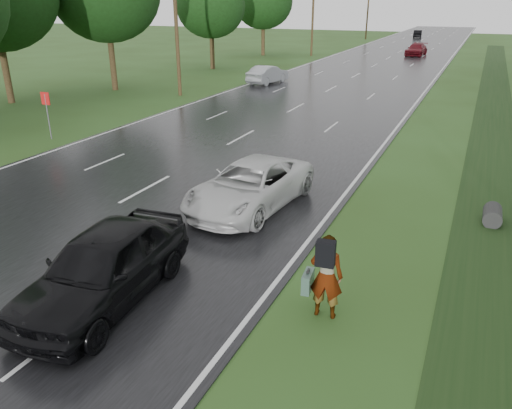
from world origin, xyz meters
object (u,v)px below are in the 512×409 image
at_px(pedestrian, 325,275).
at_px(silver_sedan, 268,74).
at_px(dark_sedan, 104,266).
at_px(white_pickup, 250,186).
at_px(road_sign, 46,106).

height_order(pedestrian, silver_sedan, pedestrian).
height_order(dark_sedan, silver_sedan, dark_sedan).
bearing_deg(silver_sedan, white_pickup, 120.26).
xyz_separation_m(road_sign, pedestrian, (16.68, -8.85, -0.64)).
bearing_deg(road_sign, white_pickup, -17.43).
bearing_deg(silver_sedan, road_sign, 90.36).
xyz_separation_m(dark_sedan, silver_sedan, (-9.02, 30.80, -0.14)).
bearing_deg(road_sign, dark_sedan, -40.69).
bearing_deg(pedestrian, silver_sedan, -70.94).
xyz_separation_m(road_sign, dark_sedan, (12.00, -10.32, -0.74)).
bearing_deg(white_pickup, silver_sedan, 117.29).
height_order(road_sign, pedestrian, road_sign).
relative_size(road_sign, white_pickup, 0.43).
bearing_deg(white_pickup, dark_sedan, -90.41).
xyz_separation_m(road_sign, white_pickup, (12.68, -3.98, -0.85)).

